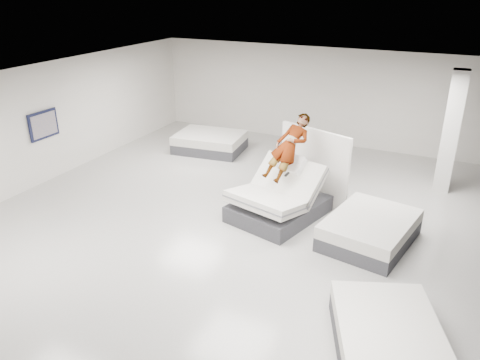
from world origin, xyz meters
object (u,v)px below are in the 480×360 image
(divider_panel, at_px, (314,165))
(flat_bed_left_far, at_px, (210,142))
(remote, at_px, (287,174))
(hero_bed, at_px, (278,200))
(flat_bed_right_far, at_px, (370,230))
(person, at_px, (288,159))
(flat_bed_right_near, at_px, (387,337))
(column, at_px, (451,133))
(wall_poster, at_px, (44,125))

(divider_panel, relative_size, flat_bed_left_far, 0.89)
(remote, bearing_deg, hero_bed, 175.38)
(flat_bed_right_far, xyz_separation_m, flat_bed_left_far, (-5.90, 3.63, 0.00))
(person, relative_size, flat_bed_right_near, 0.74)
(person, xyz_separation_m, flat_bed_left_far, (-3.80, 3.05, -1.08))
(person, distance_m, remote, 0.47)
(flat_bed_right_near, height_order, column, column)
(divider_panel, distance_m, flat_bed_right_near, 5.43)
(flat_bed_right_far, height_order, wall_poster, wall_poster)
(remote, bearing_deg, flat_bed_right_far, 9.54)
(remote, distance_m, wall_poster, 6.81)
(person, distance_m, wall_poster, 6.72)
(flat_bed_right_near, relative_size, column, 0.75)
(wall_poster, bearing_deg, divider_panel, 15.71)
(flat_bed_right_near, distance_m, wall_poster, 10.09)
(flat_bed_right_near, bearing_deg, divider_panel, 119.45)
(divider_panel, distance_m, flat_bed_left_far, 4.67)
(flat_bed_right_far, bearing_deg, remote, 174.78)
(hero_bed, relative_size, wall_poster, 2.68)
(person, bearing_deg, flat_bed_right_far, -0.54)
(hero_bed, bearing_deg, divider_panel, 72.04)
(hero_bed, height_order, remote, hero_bed)
(wall_poster, bearing_deg, flat_bed_left_far, 54.83)
(flat_bed_right_near, relative_size, flat_bed_left_far, 1.04)
(wall_poster, bearing_deg, hero_bed, 5.78)
(flat_bed_right_far, relative_size, wall_poster, 2.49)
(flat_bed_right_far, bearing_deg, flat_bed_left_far, 148.44)
(person, bearing_deg, flat_bed_left_far, 155.98)
(hero_bed, height_order, person, person)
(person, relative_size, flat_bed_right_far, 0.74)
(hero_bed, height_order, flat_bed_right_far, hero_bed)
(divider_panel, relative_size, flat_bed_right_far, 0.86)
(remote, relative_size, flat_bed_left_far, 0.06)
(remote, bearing_deg, wall_poster, -160.26)
(remote, height_order, wall_poster, wall_poster)
(column, bearing_deg, flat_bed_left_far, 179.71)
(person, relative_size, wall_poster, 1.85)
(remote, xyz_separation_m, flat_bed_right_near, (2.86, -3.32, -0.88))
(flat_bed_right_near, bearing_deg, column, 87.39)
(column, relative_size, wall_poster, 3.37)
(hero_bed, xyz_separation_m, column, (3.38, 3.34, 1.18))
(divider_panel, distance_m, flat_bed_right_far, 2.44)
(divider_panel, bearing_deg, person, -89.01)
(remote, bearing_deg, column, 61.85)
(hero_bed, distance_m, flat_bed_right_near, 4.58)
(flat_bed_right_near, relative_size, wall_poster, 2.51)
(hero_bed, distance_m, flat_bed_left_far, 5.02)
(flat_bed_right_far, distance_m, column, 4.00)
(person, distance_m, column, 4.47)
(divider_panel, bearing_deg, remote, -78.84)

